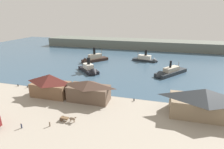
{
  "coord_description": "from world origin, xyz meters",
  "views": [
    {
      "loc": [
        22.76,
        -65.44,
        31.83
      ],
      "look_at": [
        -0.61,
        19.62,
        2.0
      ],
      "focal_mm": 28.93,
      "sensor_mm": 36.0,
      "label": 1
    }
  ],
  "objects_px": {
    "horse_cart": "(68,118)",
    "pedestrian_standing_center": "(50,124)",
    "ferry_shed_east_terminal": "(51,85)",
    "mooring_post_west": "(134,100)",
    "ferry_shed_central_terminal": "(203,102)",
    "mooring_post_center_east": "(27,87)",
    "ferry_moored_west": "(147,59)",
    "ferry_outer_harbor": "(90,70)",
    "pedestrian_at_waters_edge": "(21,126)",
    "ferry_near_quay": "(168,73)",
    "ferry_shed_customs_shed": "(89,91)",
    "ferry_moored_east": "(93,59)",
    "mooring_post_center_west": "(18,85)"
  },
  "relations": [
    {
      "from": "mooring_post_center_west",
      "to": "mooring_post_west",
      "type": "distance_m",
      "value": 51.92
    },
    {
      "from": "ferry_outer_harbor",
      "to": "mooring_post_center_east",
      "type": "bearing_deg",
      "value": -118.77
    },
    {
      "from": "pedestrian_at_waters_edge",
      "to": "mooring_post_center_east",
      "type": "bearing_deg",
      "value": 126.69
    },
    {
      "from": "mooring_post_center_west",
      "to": "ferry_moored_east",
      "type": "relative_size",
      "value": 0.05
    },
    {
      "from": "mooring_post_center_east",
      "to": "ferry_moored_east",
      "type": "distance_m",
      "value": 54.82
    },
    {
      "from": "ferry_near_quay",
      "to": "mooring_post_west",
      "type": "bearing_deg",
      "value": -108.77
    },
    {
      "from": "pedestrian_at_waters_edge",
      "to": "ferry_outer_harbor",
      "type": "relative_size",
      "value": 0.1
    },
    {
      "from": "ferry_outer_harbor",
      "to": "mooring_post_center_west",
      "type": "bearing_deg",
      "value": -125.83
    },
    {
      "from": "ferry_shed_east_terminal",
      "to": "mooring_post_west",
      "type": "relative_size",
      "value": 16.13
    },
    {
      "from": "ferry_near_quay",
      "to": "ferry_moored_east",
      "type": "distance_m",
      "value": 52.86
    },
    {
      "from": "mooring_post_west",
      "to": "ferry_moored_west",
      "type": "xyz_separation_m",
      "value": [
        -0.86,
        65.43,
        -0.04
      ]
    },
    {
      "from": "pedestrian_at_waters_edge",
      "to": "ferry_moored_east",
      "type": "height_order",
      "value": "ferry_moored_east"
    },
    {
      "from": "mooring_post_center_east",
      "to": "mooring_post_center_west",
      "type": "bearing_deg",
      "value": 177.33
    },
    {
      "from": "mooring_post_west",
      "to": "ferry_moored_east",
      "type": "bearing_deg",
      "value": 124.55
    },
    {
      "from": "mooring_post_west",
      "to": "ferry_moored_east",
      "type": "xyz_separation_m",
      "value": [
        -37.38,
        54.29,
        0.16
      ]
    },
    {
      "from": "horse_cart",
      "to": "pedestrian_standing_center",
      "type": "xyz_separation_m",
      "value": [
        -3.78,
        -3.68,
        -0.24
      ]
    },
    {
      "from": "pedestrian_standing_center",
      "to": "ferry_outer_harbor",
      "type": "xyz_separation_m",
      "value": [
        -9.14,
        53.01,
        -0.35
      ]
    },
    {
      "from": "ferry_shed_central_terminal",
      "to": "pedestrian_at_waters_edge",
      "type": "distance_m",
      "value": 54.36
    },
    {
      "from": "ferry_shed_central_terminal",
      "to": "mooring_post_center_east",
      "type": "xyz_separation_m",
      "value": [
        -68.89,
        4.45,
        -4.18
      ]
    },
    {
      "from": "ferry_near_quay",
      "to": "ferry_moored_east",
      "type": "height_order",
      "value": "ferry_moored_east"
    },
    {
      "from": "ferry_moored_west",
      "to": "pedestrian_standing_center",
      "type": "bearing_deg",
      "value": -102.85
    },
    {
      "from": "mooring_post_west",
      "to": "horse_cart",
      "type": "bearing_deg",
      "value": -132.79
    },
    {
      "from": "ferry_moored_west",
      "to": "pedestrian_at_waters_edge",
      "type": "bearing_deg",
      "value": -106.7
    },
    {
      "from": "pedestrian_at_waters_edge",
      "to": "ferry_near_quay",
      "type": "distance_m",
      "value": 74.84
    },
    {
      "from": "pedestrian_at_waters_edge",
      "to": "mooring_post_center_east",
      "type": "height_order",
      "value": "pedestrian_at_waters_edge"
    },
    {
      "from": "ferry_shed_central_terminal",
      "to": "ferry_near_quay",
      "type": "bearing_deg",
      "value": 102.45
    },
    {
      "from": "pedestrian_standing_center",
      "to": "ferry_shed_customs_shed",
      "type": "bearing_deg",
      "value": 75.75
    },
    {
      "from": "ferry_shed_east_terminal",
      "to": "mooring_post_center_east",
      "type": "relative_size",
      "value": 16.13
    },
    {
      "from": "ferry_moored_west",
      "to": "mooring_post_west",
      "type": "bearing_deg",
      "value": -89.25
    },
    {
      "from": "horse_cart",
      "to": "mooring_post_center_west",
      "type": "relative_size",
      "value": 5.97
    },
    {
      "from": "mooring_post_center_east",
      "to": "pedestrian_at_waters_edge",
      "type": "bearing_deg",
      "value": -53.31
    },
    {
      "from": "pedestrian_standing_center",
      "to": "ferry_near_quay",
      "type": "relative_size",
      "value": 0.07
    },
    {
      "from": "ferry_shed_east_terminal",
      "to": "ferry_shed_central_terminal",
      "type": "height_order",
      "value": "ferry_shed_central_terminal"
    },
    {
      "from": "ferry_shed_central_terminal",
      "to": "horse_cart",
      "type": "bearing_deg",
      "value": -160.0
    },
    {
      "from": "ferry_shed_central_terminal",
      "to": "horse_cart",
      "type": "height_order",
      "value": "ferry_shed_central_terminal"
    },
    {
      "from": "ferry_shed_central_terminal",
      "to": "mooring_post_center_west",
      "type": "height_order",
      "value": "ferry_shed_central_terminal"
    },
    {
      "from": "mooring_post_center_east",
      "to": "ferry_outer_harbor",
      "type": "height_order",
      "value": "ferry_outer_harbor"
    },
    {
      "from": "ferry_shed_central_terminal",
      "to": "mooring_post_west",
      "type": "distance_m",
      "value": 22.87
    },
    {
      "from": "mooring_post_west",
      "to": "ferry_moored_west",
      "type": "bearing_deg",
      "value": 90.75
    },
    {
      "from": "ferry_shed_central_terminal",
      "to": "pedestrian_standing_center",
      "type": "height_order",
      "value": "ferry_shed_central_terminal"
    },
    {
      "from": "mooring_post_west",
      "to": "mooring_post_center_east",
      "type": "relative_size",
      "value": 1.0
    },
    {
      "from": "pedestrian_at_waters_edge",
      "to": "ferry_moored_west",
      "type": "relative_size",
      "value": 0.09
    },
    {
      "from": "pedestrian_at_waters_edge",
      "to": "mooring_post_west",
      "type": "height_order",
      "value": "pedestrian_at_waters_edge"
    },
    {
      "from": "mooring_post_west",
      "to": "mooring_post_center_east",
      "type": "xyz_separation_m",
      "value": [
        -46.79,
        0.28,
        0.0
      ]
    },
    {
      "from": "ferry_shed_east_terminal",
      "to": "ferry_near_quay",
      "type": "height_order",
      "value": "ferry_shed_east_terminal"
    },
    {
      "from": "ferry_shed_customs_shed",
      "to": "pedestrian_at_waters_edge",
      "type": "height_order",
      "value": "ferry_shed_customs_shed"
    },
    {
      "from": "pedestrian_at_waters_edge",
      "to": "ferry_shed_east_terminal",
      "type": "bearing_deg",
      "value": 101.03
    },
    {
      "from": "ferry_shed_customs_shed",
      "to": "pedestrian_at_waters_edge",
      "type": "xyz_separation_m",
      "value": [
        -11.78,
        -21.08,
        -3.23
      ]
    },
    {
      "from": "mooring_post_west",
      "to": "ferry_moored_west",
      "type": "height_order",
      "value": "ferry_moored_west"
    },
    {
      "from": "mooring_post_center_east",
      "to": "ferry_outer_harbor",
      "type": "bearing_deg",
      "value": 61.23
    }
  ]
}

